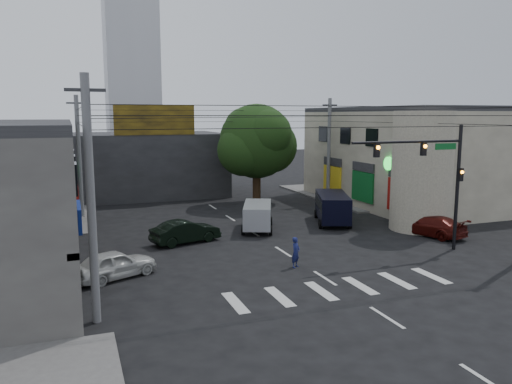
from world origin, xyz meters
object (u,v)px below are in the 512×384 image
maroon_sedan (431,226)px  silver_minivan (258,217)px  dark_sedan (186,232)px  white_compact (115,264)px  utility_pole_far_left (79,158)px  traffic_officer (296,252)px  utility_pole_near_left (91,202)px  street_tree (257,142)px  navy_van (332,209)px  traffic_gantry (435,168)px  utility_pole_far_right (329,151)px

maroon_sedan → silver_minivan: (-9.97, 5.35, 0.25)m
dark_sedan → white_compact: dark_sedan is taller
dark_sedan → maroon_sedan: bearing=-119.7°
utility_pole_far_left → traffic_officer: size_ratio=5.83×
silver_minivan → utility_pole_near_left: bearing=159.9°
street_tree → silver_minivan: street_tree is taller
navy_van → street_tree: bearing=36.8°
street_tree → utility_pole_near_left: size_ratio=0.95×
maroon_sedan → traffic_officer: 11.51m
utility_pole_near_left → maroon_sedan: utility_pole_near_left is taller
utility_pole_near_left → street_tree: bearing=56.0°
utility_pole_far_left → dark_sedan: utility_pole_far_left is taller
street_tree → traffic_gantry: 18.42m
navy_van → traffic_officer: bearing=163.7°
navy_van → silver_minivan: bearing=114.8°
utility_pole_near_left → silver_minivan: utility_pole_near_left is taller
utility_pole_far_left → white_compact: 15.98m
traffic_gantry → white_compact: traffic_gantry is taller
navy_van → traffic_officer: size_ratio=3.59×
street_tree → utility_pole_far_right: bearing=-8.7°
street_tree → silver_minivan: size_ratio=1.89×
utility_pole_far_left → dark_sedan: bearing=-60.3°
traffic_gantry → traffic_officer: bearing=179.4°
utility_pole_near_left → utility_pole_far_right: size_ratio=1.00×
utility_pole_far_right → navy_van: 9.82m
street_tree → utility_pole_far_left: utility_pole_far_left is taller
street_tree → traffic_gantry: street_tree is taller
traffic_gantry → silver_minivan: bearing=130.4°
traffic_gantry → utility_pole_far_right: utility_pole_far_right is taller
dark_sedan → white_compact: 7.11m
utility_pole_near_left → silver_minivan: bearing=47.5°
street_tree → dark_sedan: size_ratio=1.94×
dark_sedan → silver_minivan: bearing=-89.0°
utility_pole_far_left → maroon_sedan: size_ratio=1.87×
street_tree → traffic_gantry: size_ratio=1.21×
utility_pole_far_left → maroon_sedan: utility_pole_far_left is taller
white_compact → traffic_officer: traffic_officer is taller
dark_sedan → street_tree: bearing=-54.3°
maroon_sedan → traffic_gantry: bearing=33.1°
street_tree → utility_pole_far_left: 14.56m
traffic_gantry → utility_pole_far_left: (-18.32, 17.00, -0.23)m
utility_pole_far_left → dark_sedan: size_ratio=2.05×
utility_pole_near_left → navy_van: bearing=36.1°
utility_pole_far_right → white_compact: utility_pole_far_right is taller
dark_sedan → maroon_sedan: (15.27, -3.74, -0.04)m
utility_pole_near_left → utility_pole_far_left: same height
navy_van → maroon_sedan: bearing=-121.5°
utility_pole_near_left → traffic_officer: bearing=19.8°
dark_sedan → traffic_gantry: bearing=-134.8°
white_compact → traffic_officer: bearing=-123.6°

